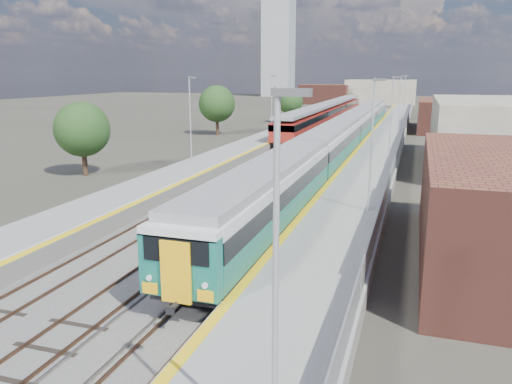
% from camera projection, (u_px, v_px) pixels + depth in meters
% --- Properties ---
extents(ground, '(320.00, 320.00, 0.00)m').
position_uv_depth(ground, '(333.00, 152.00, 57.01)').
color(ground, '#47443A').
rests_on(ground, ground).
extents(ballast_bed, '(10.50, 155.00, 0.06)m').
position_uv_depth(ballast_bed, '(318.00, 148.00, 59.99)').
color(ballast_bed, '#565451').
rests_on(ballast_bed, ground).
extents(tracks, '(8.96, 160.00, 0.17)m').
position_uv_depth(tracks, '(325.00, 146.00, 61.34)').
color(tracks, '#4C3323').
rests_on(tracks, ground).
extents(platform_right, '(4.70, 155.00, 8.52)m').
position_uv_depth(platform_right, '(382.00, 147.00, 57.62)').
color(platform_right, slate).
rests_on(platform_right, ground).
extents(platform_left, '(4.30, 155.00, 8.52)m').
position_uv_depth(platform_left, '(264.00, 142.00, 61.89)').
color(platform_left, slate).
rests_on(platform_left, ground).
extents(buildings, '(72.00, 185.50, 40.00)m').
position_uv_depth(buildings, '(321.00, 67.00, 142.00)').
color(buildings, brown).
rests_on(buildings, ground).
extents(green_train, '(3.04, 84.55, 3.35)m').
position_uv_depth(green_train, '(347.00, 132.00, 56.09)').
color(green_train, black).
rests_on(green_train, ground).
extents(red_train, '(3.08, 62.33, 3.88)m').
position_uv_depth(red_train, '(329.00, 113.00, 84.77)').
color(red_train, black).
rests_on(red_train, ground).
extents(tree_a, '(4.76, 4.76, 6.44)m').
position_uv_depth(tree_a, '(82.00, 129.00, 43.05)').
color(tree_a, '#382619').
rests_on(tree_a, ground).
extents(tree_b, '(5.28, 5.28, 7.15)m').
position_uv_depth(tree_b, '(217.00, 104.00, 72.14)').
color(tree_b, '#382619').
rests_on(tree_b, ground).
extents(tree_c, '(4.62, 4.62, 6.26)m').
position_uv_depth(tree_c, '(290.00, 101.00, 89.84)').
color(tree_c, '#382619').
rests_on(tree_c, ground).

